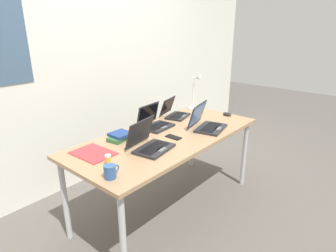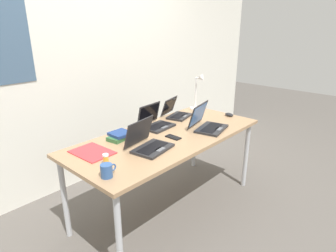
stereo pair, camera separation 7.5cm
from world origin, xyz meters
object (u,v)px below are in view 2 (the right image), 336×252
Objects in this scene: laptop_back_left at (207,124)px; paper_folder_back_right at (92,152)px; desk_lamp at (198,92)px; cell_phone at (173,137)px; laptop_center at (176,113)px; book_stack at (119,136)px; pill_bottle at (106,159)px; coffee_mug at (107,171)px; laptop_mid_desk at (148,143)px; computer_mouse at (229,115)px; laptop_front_right at (156,123)px.

laptop_back_left reaches higher than paper_folder_back_right.
desk_lamp reaches higher than cell_phone.
laptop_center is at bearing 78.87° from laptop_back_left.
book_stack is at bearing 10.78° from paper_folder_back_right.
pill_bottle is at bearing -140.13° from book_stack.
coffee_mug is (-0.14, -0.38, 0.04)m from paper_folder_back_right.
laptop_mid_desk is at bearing 14.07° from coffee_mug.
computer_mouse is 1.22m from book_stack.
laptop_center reaches higher than coffee_mug.
laptop_front_right is at bearing -170.39° from laptop_center.
desk_lamp is 0.92m from cell_phone.
laptop_back_left is at bearing -167.54° from computer_mouse.
computer_mouse is 1.52m from pill_bottle.
laptop_mid_desk is 1.11× the size of paper_folder_back_right.
book_stack is at bearing -177.73° from desk_lamp.
laptop_back_left is at bearing 1.89° from coffee_mug.
laptop_front_right is 3.15× the size of computer_mouse.
laptop_back_left is 0.46m from laptop_center.
laptop_center is 2.32× the size of cell_phone.
desk_lamp is 1.55m from pill_bottle.
paper_folder_back_right is at bearing -175.91° from desk_lamp.
laptop_front_right reaches higher than coffee_mug.
laptop_center is (0.76, 0.37, -0.00)m from laptop_mid_desk.
laptop_back_left reaches higher than cell_phone.
cell_phone is at bearing -43.82° from book_stack.
laptop_center is 1.10m from paper_folder_back_right.
laptop_back_left reaches higher than pill_bottle.
pill_bottle reaches higher than paper_folder_back_right.
pill_bottle is at bearing -175.93° from computer_mouse.
pill_bottle is at bearing -163.08° from laptop_center.
computer_mouse is at bearing -16.52° from book_stack.
laptop_center is (0.37, 0.06, -0.00)m from laptop_front_right.
paper_folder_back_right is 0.41m from coffee_mug.
laptop_center is at bearing 139.96° from computer_mouse.
desk_lamp is 1.19m from laptop_mid_desk.
computer_mouse is at bearing -24.11° from laptop_front_right.
laptop_front_right is at bearing 38.15° from laptop_mid_desk.
desk_lamp reaches higher than laptop_back_left.
laptop_front_right is 0.82× the size of laptop_back_left.
laptop_mid_desk is 0.30m from cell_phone.
laptop_center is 1.33m from coffee_mug.
computer_mouse reaches higher than cell_phone.
paper_folder_back_right is (-1.09, -0.11, -0.04)m from laptop_center.
pill_bottle is (-1.52, 0.05, 0.02)m from computer_mouse.
laptop_mid_desk is 0.43m from paper_folder_back_right.
laptop_back_left is 1.89× the size of book_stack.
desk_lamp is at bearing 98.92° from computer_mouse.
coffee_mug is (-1.62, -0.09, 0.03)m from computer_mouse.
book_stack is (-0.03, 0.32, -0.02)m from laptop_mid_desk.
laptop_front_right is at bearing 3.75° from paper_folder_back_right.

